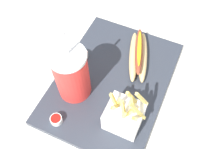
# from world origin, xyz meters

# --- Properties ---
(ground_plane) EXTENTS (2.40, 2.40, 0.02)m
(ground_plane) POSITION_xyz_m (0.00, 0.00, -0.01)
(ground_plane) COLOR silver
(food_tray) EXTENTS (0.43, 0.31, 0.02)m
(food_tray) POSITION_xyz_m (0.00, 0.00, 0.01)
(food_tray) COLOR #2D333D
(food_tray) RESTS_ON ground_plane
(soda_cup) EXTENTS (0.09, 0.09, 0.24)m
(soda_cup) POSITION_xyz_m (-0.07, 0.08, 0.10)
(soda_cup) COLOR red
(soda_cup) RESTS_ON food_tray
(fries_basket) EXTENTS (0.09, 0.10, 0.15)m
(fries_basket) POSITION_xyz_m (-0.11, -0.08, 0.06)
(fries_basket) COLOR white
(fries_basket) RESTS_ON food_tray
(hot_dog_1) EXTENTS (0.19, 0.11, 0.06)m
(hot_dog_1) POSITION_xyz_m (0.10, -0.04, 0.04)
(hot_dog_1) COLOR #DBB775
(hot_dog_1) RESTS_ON food_tray
(ketchup_cup_1) EXTENTS (0.03, 0.03, 0.02)m
(ketchup_cup_1) POSITION_xyz_m (-0.18, 0.08, 0.03)
(ketchup_cup_1) COLOR white
(ketchup_cup_1) RESTS_ON food_tray
(ketchup_cup_2) EXTENTS (0.03, 0.03, 0.02)m
(ketchup_cup_2) POSITION_xyz_m (0.04, 0.12, 0.03)
(ketchup_cup_2) COLOR white
(ketchup_cup_2) RESTS_ON food_tray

